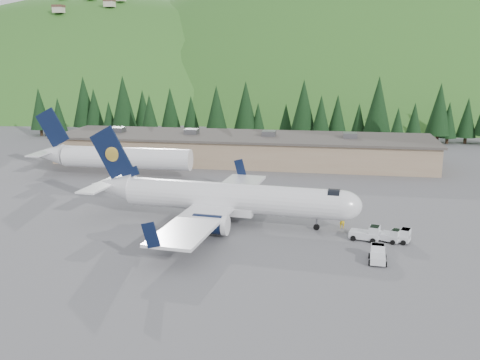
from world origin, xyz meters
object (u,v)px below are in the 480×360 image
second_airliner (110,157)px  baggage_tug_d (390,236)px  ramp_worker (342,221)px  airliner (224,198)px  baggage_tug_b (398,236)px  baggage_tug_c (378,255)px  baggage_tug_a (367,234)px  terminal_building (243,148)px

second_airliner → baggage_tug_d: bearing=-30.6°
second_airliner → ramp_worker: bearing=-29.7°
airliner → ramp_worker: bearing=6.0°
baggage_tug_b → baggage_tug_c: 6.77m
airliner → baggage_tug_a: (16.95, -3.66, -2.28)m
second_airliner → baggage_tug_c: size_ratio=9.23×
baggage_tug_a → baggage_tug_d: 2.41m
airliner → baggage_tug_d: (19.36, -3.72, -2.38)m
second_airliner → baggage_tug_c: second_airliner is taller
baggage_tug_a → baggage_tug_c: baggage_tug_a is taller
baggage_tug_c → airliner: bearing=64.0°
second_airliner → baggage_tug_b: bearing=-30.1°
baggage_tug_a → ramp_worker: (-2.69, 3.80, 0.12)m
baggage_tug_a → baggage_tug_c: (0.66, -6.24, -0.07)m
baggage_tug_d → baggage_tug_a: bearing=-153.7°
airliner → baggage_tug_b: airliner is taller
ramp_worker → baggage_tug_d: bearing=143.5°
terminal_building → ramp_worker: bearing=-64.2°
baggage_tug_c → ramp_worker: bearing=21.8°
baggage_tug_b → ramp_worker: bearing=166.1°
second_airliner → terminal_building: (19.91, 16.00, -0.70)m
terminal_building → ramp_worker: size_ratio=39.95×
baggage_tug_d → airliner: bearing=-163.3°
ramp_worker → airliner: bearing=1.1°
baggage_tug_b → baggage_tug_d: (-0.92, -0.03, -0.05)m
baggage_tug_c → terminal_building: 52.51m
airliner → terminal_building: bearing=101.5°
baggage_tug_b → baggage_tug_c: bearing=-94.7°
airliner → baggage_tug_d: bearing=-5.4°
baggage_tug_c → baggage_tug_d: size_ratio=0.95×
second_airliner → baggage_tug_d: second_airliner is taller
baggage_tug_d → ramp_worker: bearing=170.5°
baggage_tug_a → baggage_tug_d: bearing=11.6°
ramp_worker → baggage_tug_b: bearing=148.2°
second_airliner → baggage_tug_d: size_ratio=8.77×
second_airliner → ramp_worker: (38.19, -21.77, -2.43)m
terminal_building → baggage_tug_a: bearing=-63.2°
second_airliner → terminal_building: second_airliner is taller
baggage_tug_a → baggage_tug_b: size_ratio=1.05×
airliner → second_airliner: size_ratio=1.25×
baggage_tug_c → baggage_tug_a: bearing=9.4°
airliner → terminal_building: 38.12m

